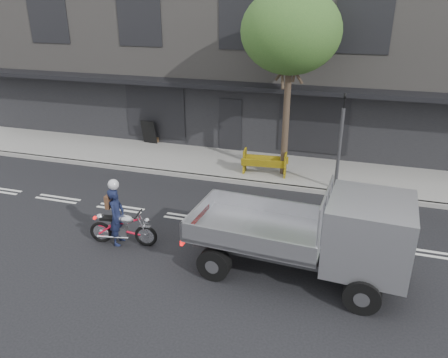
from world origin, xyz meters
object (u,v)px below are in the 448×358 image
at_px(motorcycle, 123,227).
at_px(sandwich_board, 149,132).
at_px(flatbed_ute, 346,234).
at_px(traffic_light_pole, 339,148).
at_px(rider, 117,217).
at_px(construction_barrier, 263,164).
at_px(street_tree, 291,32).

distance_m(motorcycle, sandwich_board, 8.50).
bearing_deg(flatbed_ute, motorcycle, -177.07).
xyz_separation_m(traffic_light_pole, sandwich_board, (-8.47, 2.65, -0.96)).
bearing_deg(motorcycle, traffic_light_pole, 36.44).
distance_m(rider, construction_barrier, 6.33).
relative_size(flatbed_ute, construction_barrier, 3.13).
height_order(street_tree, sandwich_board, street_tree).
distance_m(street_tree, rider, 8.36).
xyz_separation_m(flatbed_ute, sandwich_board, (-8.96, 8.00, -0.66)).
xyz_separation_m(street_tree, flatbed_ute, (2.49, -6.20, -3.92)).
height_order(rider, construction_barrier, rider).
bearing_deg(street_tree, traffic_light_pole, -23.03).
distance_m(street_tree, sandwich_board, 8.13).
relative_size(street_tree, motorcycle, 3.48).
distance_m(motorcycle, rider, 0.35).
xyz_separation_m(construction_barrier, sandwich_board, (-5.80, 2.30, 0.07)).
relative_size(street_tree, traffic_light_pole, 1.93).
bearing_deg(street_tree, motorcycle, -119.03).
distance_m(street_tree, traffic_light_pole, 4.23).
bearing_deg(construction_barrier, traffic_light_pole, -7.57).
xyz_separation_m(street_tree, construction_barrier, (-0.67, -0.50, -4.66)).
distance_m(motorcycle, construction_barrier, 6.26).
height_order(traffic_light_pole, sandwich_board, traffic_light_pole).
distance_m(rider, sandwich_board, 8.44).
bearing_deg(motorcycle, sandwich_board, 103.26).
bearing_deg(flatbed_ute, street_tree, 115.57).
bearing_deg(sandwich_board, motorcycle, -64.92).
xyz_separation_m(traffic_light_pole, rider, (-5.55, -5.27, -0.83)).
xyz_separation_m(motorcycle, sandwich_board, (-3.07, 7.92, 0.18)).
xyz_separation_m(motorcycle, rider, (-0.15, -0.00, 0.31)).
bearing_deg(sandwich_board, flatbed_ute, -37.83).
relative_size(traffic_light_pole, sandwich_board, 3.24).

